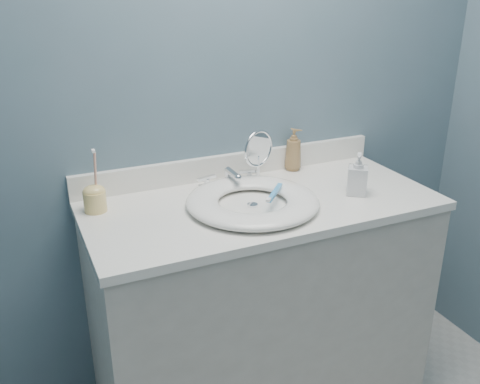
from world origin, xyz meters
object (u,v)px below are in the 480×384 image
soap_bottle_amber (293,149)px  makeup_mirror (258,155)px  toothbrush_holder (95,197)px  soap_bottle_clear (358,174)px

soap_bottle_amber → makeup_mirror: bearing=164.6°
makeup_mirror → toothbrush_holder: size_ratio=0.98×
soap_bottle_amber → toothbrush_holder: 0.80m
makeup_mirror → soap_bottle_amber: (0.20, 0.08, -0.03)m
soap_bottle_amber → soap_bottle_clear: 0.32m
soap_bottle_amber → toothbrush_holder: (-0.79, -0.08, -0.04)m
soap_bottle_clear → toothbrush_holder: 0.90m
makeup_mirror → toothbrush_holder: (-0.60, 0.00, -0.06)m
soap_bottle_amber → toothbrush_holder: size_ratio=0.79×
makeup_mirror → toothbrush_holder: toothbrush_holder is taller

